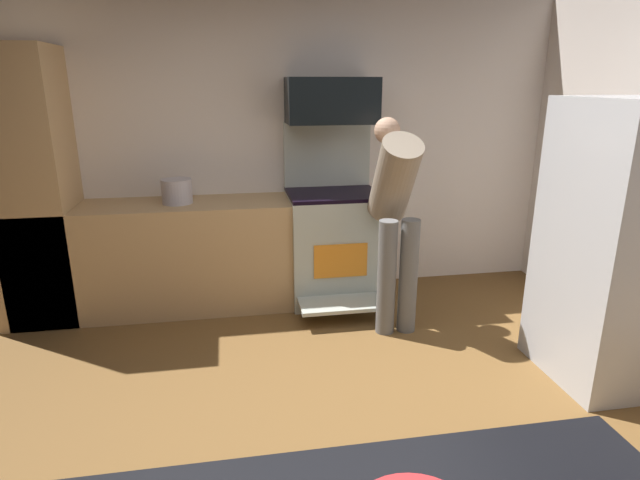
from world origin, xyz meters
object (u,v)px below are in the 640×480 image
oven_range (333,242)px  person_cook (395,209)px  refrigerator (632,245)px  stock_pot (177,191)px  microwave (332,101)px

oven_range → person_cook: size_ratio=0.95×
refrigerator → stock_pot: refrigerator is taller
oven_range → person_cook: person_cook is taller
microwave → stock_pot: (-1.28, -0.08, -0.69)m
person_cook → stock_pot: 1.74m
oven_range → microwave: size_ratio=2.04×
microwave → refrigerator: size_ratio=0.42×
oven_range → stock_pot: bearing=179.4°
microwave → stock_pot: 1.45m
person_cook → stock_pot: bearing=159.0°
microwave → stock_pot: microwave is taller
refrigerator → person_cook: refrigerator is taller
microwave → person_cook: 1.09m
refrigerator → oven_range: bearing=135.4°
stock_pot → refrigerator: bearing=-28.7°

